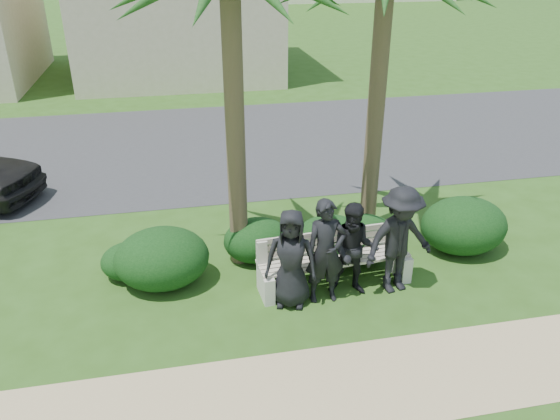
# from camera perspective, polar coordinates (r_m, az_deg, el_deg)

# --- Properties ---
(ground) EXTENTS (160.00, 160.00, 0.00)m
(ground) POSITION_cam_1_polar(r_m,az_deg,el_deg) (8.78, 1.02, -10.22)
(ground) COLOR #2B4F16
(ground) RESTS_ON ground
(footpath) EXTENTS (30.00, 1.60, 0.01)m
(footpath) POSITION_cam_1_polar(r_m,az_deg,el_deg) (7.45, 4.15, -18.27)
(footpath) COLOR tan
(footpath) RESTS_ON ground
(asphalt_street) EXTENTS (160.00, 8.00, 0.01)m
(asphalt_street) POSITION_cam_1_polar(r_m,az_deg,el_deg) (15.85, -5.25, 6.89)
(asphalt_street) COLOR #2D2D30
(asphalt_street) RESTS_ON ground
(park_bench) EXTENTS (2.60, 0.76, 0.90)m
(park_bench) POSITION_cam_1_polar(r_m,az_deg,el_deg) (9.17, 5.73, -5.57)
(park_bench) COLOR #AEA492
(park_bench) RESTS_ON ground
(man_a) EXTENTS (0.92, 0.74, 1.64)m
(man_a) POSITION_cam_1_polar(r_m,az_deg,el_deg) (8.45, 1.15, -5.12)
(man_a) COLOR black
(man_a) RESTS_ON ground
(man_b) EXTENTS (0.64, 0.42, 1.76)m
(man_b) POSITION_cam_1_polar(r_m,az_deg,el_deg) (8.54, 4.80, -4.37)
(man_b) COLOR black
(man_b) RESTS_ON ground
(man_c) EXTENTS (0.92, 0.80, 1.60)m
(man_c) POSITION_cam_1_polar(r_m,az_deg,el_deg) (8.79, 7.77, -4.16)
(man_c) COLOR black
(man_c) RESTS_ON ground
(man_d) EXTENTS (1.30, 0.90, 1.85)m
(man_d) POSITION_cam_1_polar(r_m,az_deg,el_deg) (8.93, 12.38, -3.14)
(man_d) COLOR black
(man_d) RESTS_ON ground
(hedge_a) EXTENTS (0.99, 0.81, 0.64)m
(hedge_a) POSITION_cam_1_polar(r_m,az_deg,el_deg) (9.72, -15.40, -5.07)
(hedge_a) COLOR black
(hedge_a) RESTS_ON ground
(hedge_b) EXTENTS (1.57, 1.30, 1.03)m
(hedge_b) POSITION_cam_1_polar(r_m,az_deg,el_deg) (9.31, -12.25, -4.79)
(hedge_b) COLOR black
(hedge_b) RESTS_ON ground
(hedge_c) EXTENTS (1.22, 1.01, 0.80)m
(hedge_c) POSITION_cam_1_polar(r_m,az_deg,el_deg) (9.87, -2.41, -3.03)
(hedge_c) COLOR black
(hedge_c) RESTS_ON ground
(hedge_d) EXTENTS (1.40, 1.16, 0.91)m
(hedge_d) POSITION_cam_1_polar(r_m,az_deg,el_deg) (9.74, 5.26, -3.15)
(hedge_d) COLOR black
(hedge_d) RESTS_ON ground
(hedge_e) EXTENTS (1.22, 1.01, 0.80)m
(hedge_e) POSITION_cam_1_polar(r_m,az_deg,el_deg) (10.08, 8.68, -2.64)
(hedge_e) COLOR black
(hedge_e) RESTS_ON ground
(hedge_f) EXTENTS (1.61, 1.33, 1.05)m
(hedge_f) POSITION_cam_1_polar(r_m,az_deg,el_deg) (10.65, 18.68, -1.38)
(hedge_f) COLOR black
(hedge_f) RESTS_ON ground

